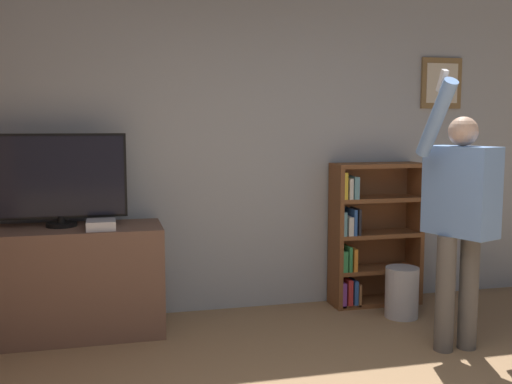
% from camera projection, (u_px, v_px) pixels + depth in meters
% --- Properties ---
extents(wall_back, '(6.41, 0.09, 2.70)m').
position_uv_depth(wall_back, '(246.00, 147.00, 4.95)').
color(wall_back, '#9EA3A8').
rests_on(wall_back, ground_plane).
extents(tv_ledge, '(1.43, 0.56, 0.80)m').
position_uv_depth(tv_ledge, '(63.00, 282.00, 4.36)').
color(tv_ledge, brown).
rests_on(tv_ledge, ground_plane).
extents(television, '(0.95, 0.22, 0.68)m').
position_uv_depth(television, '(60.00, 179.00, 4.33)').
color(television, black).
rests_on(television, tv_ledge).
extents(game_console, '(0.20, 0.22, 0.07)m').
position_uv_depth(game_console, '(101.00, 225.00, 4.25)').
color(game_console, silver).
rests_on(game_console, tv_ledge).
extents(bookshelf, '(0.77, 0.28, 1.22)m').
position_uv_depth(bookshelf, '(369.00, 236.00, 5.12)').
color(bookshelf, brown).
rests_on(bookshelf, ground_plane).
extents(person, '(0.63, 0.57, 1.89)m').
position_uv_depth(person, '(461.00, 210.00, 4.02)').
color(person, '#56514C').
rests_on(person, ground_plane).
extents(waste_bin, '(0.27, 0.27, 0.41)m').
position_uv_depth(waste_bin, '(402.00, 292.00, 4.80)').
color(waste_bin, '#B7B7BC').
rests_on(waste_bin, ground_plane).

